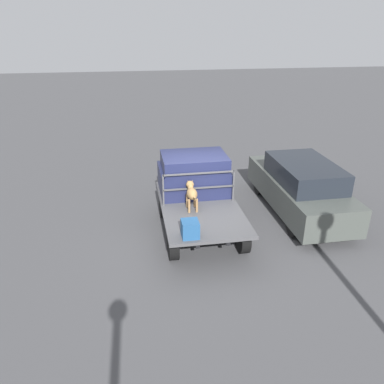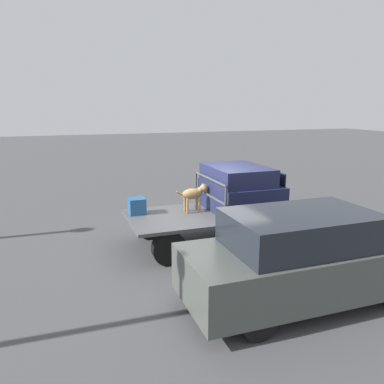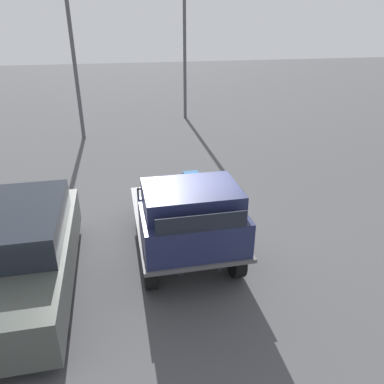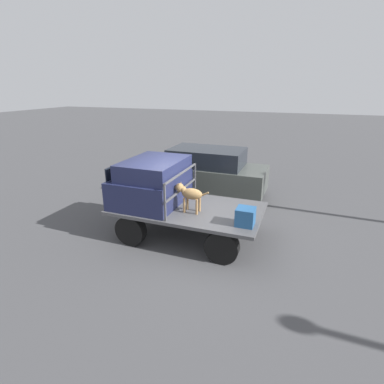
% 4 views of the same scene
% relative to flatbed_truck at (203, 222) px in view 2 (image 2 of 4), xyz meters
% --- Properties ---
extents(ground_plane, '(80.00, 80.00, 0.00)m').
position_rel_flatbed_truck_xyz_m(ground_plane, '(0.00, 0.00, -0.60)').
color(ground_plane, '#474749').
extents(flatbed_truck, '(3.73, 2.10, 0.83)m').
position_rel_flatbed_truck_xyz_m(flatbed_truck, '(0.00, 0.00, 0.00)').
color(flatbed_truck, black).
rests_on(flatbed_truck, ground).
extents(truck_cab, '(1.58, 1.98, 1.15)m').
position_rel_flatbed_truck_xyz_m(truck_cab, '(0.99, 0.00, 0.77)').
color(truck_cab, '#1E2347').
rests_on(truck_cab, flatbed_truck).
extents(truck_headboard, '(0.04, 1.98, 0.89)m').
position_rel_flatbed_truck_xyz_m(truck_headboard, '(0.16, 0.00, 0.82)').
color(truck_headboard, '#4C4C4F').
rests_on(truck_headboard, flatbed_truck).
extents(dog, '(0.89, 0.27, 0.73)m').
position_rel_flatbed_truck_xyz_m(dog, '(-0.14, 0.25, 0.69)').
color(dog, '#9E7547').
rests_on(dog, flatbed_truck).
extents(cargo_crate, '(0.40, 0.40, 0.40)m').
position_rel_flatbed_truck_xyz_m(cargo_crate, '(-1.57, 0.52, 0.43)').
color(cargo_crate, '#235184').
rests_on(cargo_crate, flatbed_truck).
extents(parked_sedan, '(4.59, 1.76, 1.68)m').
position_rel_flatbed_truck_xyz_m(parked_sedan, '(0.71, -3.23, 0.24)').
color(parked_sedan, black).
rests_on(parked_sedan, ground).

